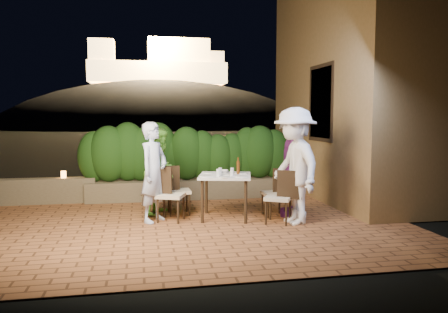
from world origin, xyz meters
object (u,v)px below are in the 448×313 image
object	(u,v)px
chair_left_front	(171,194)
diner_green	(161,171)
dining_table	(225,196)
chair_right_back	(274,192)
beer_bottle	(238,166)
chair_right_front	(278,197)
parapet_lamp	(64,175)
diner_white	(294,166)
bowl	(223,171)
diner_purple	(293,165)
diner_blue	(154,172)
chair_left_back	(179,190)

from	to	relation	value
chair_left_front	diner_green	xyz separation A→B (m)	(-0.14, 0.61, 0.31)
dining_table	chair_right_back	size ratio (longest dim) A/B	1.02
beer_bottle	chair_right_front	xyz separation A→B (m)	(0.55, -0.52, -0.46)
dining_table	parapet_lamp	world-z (taller)	dining_table
chair_left_front	parapet_lamp	distance (m)	2.80
chair_right_back	diner_white	size ratio (longest dim) A/B	0.44
chair_left_front	chair_right_front	xyz separation A→B (m)	(1.71, -0.46, -0.02)
bowl	parapet_lamp	distance (m)	3.38
chair_left_front	parapet_lamp	xyz separation A→B (m)	(-2.00, 1.95, 0.12)
dining_table	diner_purple	bearing A→B (deg)	-0.23
diner_green	dining_table	bearing A→B (deg)	-89.77
beer_bottle	diner_blue	world-z (taller)	diner_blue
chair_right_back	diner_green	xyz separation A→B (m)	(-1.93, 0.57, 0.35)
chair_right_front	diner_purple	xyz separation A→B (m)	(0.42, 0.48, 0.46)
bowl	chair_left_back	bearing A→B (deg)	166.39
chair_right_front	chair_right_back	bearing A→B (deg)	-70.33
chair_left_back	diner_purple	xyz separation A→B (m)	(1.95, -0.46, 0.46)
chair_left_front	diner_white	size ratio (longest dim) A/B	0.48
chair_left_front	chair_left_back	world-z (taller)	chair_left_front
chair_left_front	diner_blue	size ratio (longest dim) A/B	0.55
chair_right_front	parapet_lamp	size ratio (longest dim) A/B	6.21
chair_left_back	chair_right_front	distance (m)	1.80
bowl	chair_left_front	bearing A→B (deg)	-162.50
bowl	diner_white	world-z (taller)	diner_white
diner_green	bowl	bearing A→B (deg)	-77.11
diner_purple	chair_right_back	bearing A→B (deg)	-76.08
diner_blue	diner_green	xyz separation A→B (m)	(0.14, 0.58, -0.06)
chair_right_front	diner_green	xyz separation A→B (m)	(-1.84, 1.07, 0.33)
beer_bottle	chair_right_front	size ratio (longest dim) A/B	0.33
chair_right_back	chair_left_back	bearing A→B (deg)	-16.76
bowl	chair_left_back	xyz separation A→B (m)	(-0.76, 0.19, -0.34)
diner_blue	diner_white	distance (m)	2.30
chair_right_front	diner_green	size ratio (longest dim) A/B	0.57
diner_purple	dining_table	bearing A→B (deg)	-73.64
diner_purple	parapet_lamp	xyz separation A→B (m)	(-4.13, 1.93, -0.32)
chair_right_back	parapet_lamp	xyz separation A→B (m)	(-3.80, 1.92, 0.15)
dining_table	parapet_lamp	xyz separation A→B (m)	(-2.93, 1.93, 0.20)
bowl	diner_white	distance (m)	1.32
chair_right_back	diner_purple	xyz separation A→B (m)	(0.33, -0.02, 0.48)
beer_bottle	bowl	size ratio (longest dim) A/B	1.53
dining_table	chair_right_back	xyz separation A→B (m)	(0.87, 0.01, 0.04)
chair_left_back	diner_white	bearing A→B (deg)	-31.37
chair_right_back	chair_right_front	bearing A→B (deg)	78.96
diner_green	chair_left_back	bearing A→B (deg)	-83.14
dining_table	chair_left_back	bearing A→B (deg)	148.67
diner_blue	diner_purple	xyz separation A→B (m)	(2.40, -0.00, 0.07)
dining_table	bowl	xyz separation A→B (m)	(0.01, 0.27, 0.40)
beer_bottle	parapet_lamp	distance (m)	3.70
dining_table	diner_green	size ratio (longest dim) A/B	0.56
chair_left_front	diner_green	bearing A→B (deg)	123.87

